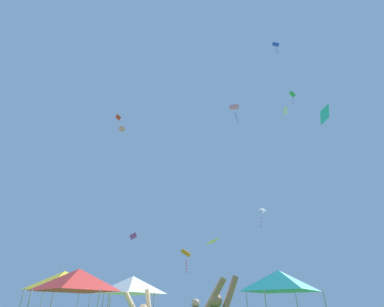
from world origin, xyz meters
TOP-DOWN VIEW (x-y plane):
  - canopy_tent_yellow at (-5.96, 13.71)m, footprint 3.59×3.59m
  - canopy_tent_teal at (6.58, 7.64)m, footprint 3.14×3.14m
  - canopy_tent_white at (-1.28, 12.64)m, footprint 3.24×3.24m
  - canopy_tent_red at (-3.49, 7.66)m, footprint 3.07×3.07m
  - kite_green_box at (13.50, 13.21)m, footprint 0.74×0.53m
  - kite_cyan_diamond at (14.49, 10.84)m, footprint 1.40×1.37m
  - kite_pink_delta at (-6.77, 29.52)m, footprint 1.02×0.96m
  - kite_white_diamond at (12.25, 23.00)m, footprint 1.08×1.14m
  - kite_purple_diamond at (-2.67, 24.35)m, footprint 0.94×1.02m
  - kite_orange_box at (3.38, 24.94)m, footprint 1.23×0.91m
  - kite_pink_box at (8.38, 17.58)m, footprint 1.07×1.35m
  - kite_red_diamond at (-5.74, 20.68)m, footprint 0.63×0.80m
  - kite_yellow_diamond at (6.11, 22.98)m, footprint 1.44×1.12m
  - kite_blue_box at (11.27, 10.52)m, footprint 0.71×0.52m
  - kite_white_box at (9.37, 8.32)m, footprint 0.30×0.53m

SIDE VIEW (x-z plane):
  - canopy_tent_red at x=-3.49m, z-range 1.15..4.43m
  - canopy_tent_teal at x=6.58m, z-range 1.17..4.53m
  - canopy_tent_white at x=-1.28m, z-range 1.21..4.68m
  - canopy_tent_yellow at x=-5.96m, z-range 1.34..5.18m
  - kite_orange_box at x=3.38m, z-range 5.79..8.30m
  - kite_yellow_diamond at x=6.11m, z-range 7.79..8.47m
  - kite_purple_diamond at x=-2.67m, z-range 8.46..9.02m
  - kite_white_diamond at x=12.25m, z-range 10.54..12.96m
  - kite_white_box at x=9.37m, z-range 14.53..15.15m
  - kite_cyan_diamond at x=14.49m, z-range 16.27..17.58m
  - kite_green_box at x=13.50m, z-range 20.70..22.23m
  - kite_red_diamond at x=-5.74m, z-range 22.24..22.55m
  - kite_pink_box at x=8.38m, z-range 21.43..24.10m
  - kite_blue_box at x=11.27m, z-range 24.96..26.48m
  - kite_pink_delta at x=-6.77m, z-range 26.52..27.11m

